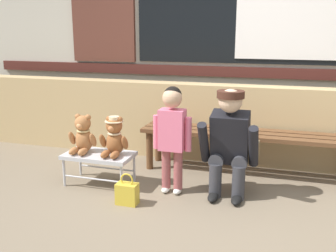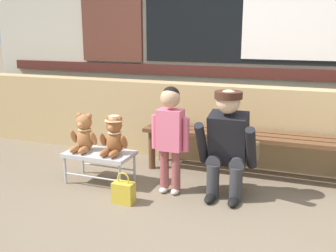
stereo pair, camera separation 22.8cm
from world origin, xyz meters
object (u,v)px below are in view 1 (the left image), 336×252
child_standing (172,128)px  handbag_on_ground (127,193)px  teddy_bear_plain (83,135)px  adult_crouching (231,142)px  small_display_bench (99,157)px  wooden_bench_long (246,138)px  teddy_bear_with_hat (114,137)px

child_standing → handbag_on_ground: bearing=-129.4°
teddy_bear_plain → adult_crouching: (1.37, 0.11, 0.02)m
small_display_bench → handbag_on_ground: 0.57m
small_display_bench → adult_crouching: (1.21, 0.11, 0.21)m
teddy_bear_plain → handbag_on_ground: 0.77m
wooden_bench_long → handbag_on_ground: (-0.86, -1.02, -0.28)m
wooden_bench_long → child_standing: child_standing is taller
teddy_bear_plain → child_standing: 0.88m
wooden_bench_long → teddy_bear_plain: teddy_bear_plain is taller
wooden_bench_long → teddy_bear_plain: bearing=-154.8°
child_standing → handbag_on_ground: size_ratio=3.52×
teddy_bear_plain → handbag_on_ground: (0.58, -0.34, -0.37)m
wooden_bench_long → teddy_bear_with_hat: teddy_bear_with_hat is taller
teddy_bear_plain → child_standing: child_standing is taller
handbag_on_ground → teddy_bear_plain: bearing=149.8°
teddy_bear_plain → child_standing: size_ratio=0.38×
small_display_bench → adult_crouching: 1.23m
small_display_bench → teddy_bear_plain: teddy_bear_plain is taller
teddy_bear_with_hat → handbag_on_ground: (0.26, -0.34, -0.38)m
teddy_bear_with_hat → handbag_on_ground: bearing=-52.3°
small_display_bench → handbag_on_ground: small_display_bench is taller
wooden_bench_long → small_display_bench: bearing=-152.1°
wooden_bench_long → adult_crouching: 0.58m
wooden_bench_long → teddy_bear_with_hat: (-1.12, -0.68, 0.10)m
adult_crouching → handbag_on_ground: bearing=-150.2°
wooden_bench_long → small_display_bench: (-1.28, -0.68, -0.11)m
teddy_bear_with_hat → adult_crouching: size_ratio=0.38×
child_standing → handbag_on_ground: child_standing is taller
adult_crouching → small_display_bench: bearing=-174.7°
wooden_bench_long → child_standing: bearing=-130.4°
small_display_bench → teddy_bear_with_hat: teddy_bear_with_hat is taller
teddy_bear_with_hat → child_standing: size_ratio=0.38×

